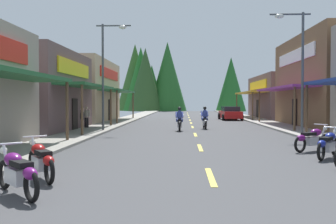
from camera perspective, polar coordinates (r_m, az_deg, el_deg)
The scene contains 19 objects.
ground at distance 30.48m, azimuth 3.59°, elevation -2.10°, with size 10.72×88.03×0.10m, color #424244.
sidewalk_left at distance 31.02m, azimuth -8.59°, elevation -1.85°, with size 2.37×88.03×0.12m, color gray.
sidewalk_right at distance 31.31m, azimuth 15.67°, elevation -1.86°, with size 2.37×88.03×0.12m, color #9E9991.
centerline_dashes at distance 33.43m, azimuth 3.48°, elevation -1.67°, with size 0.16×61.96×0.01m.
storefront_left_middle at distance 26.64m, azimuth -21.87°, elevation 2.92°, with size 9.59×9.50×5.16m.
storefront_left_far at distance 37.71m, azimuth -14.94°, elevation 3.03°, with size 10.11×11.65×5.78m.
storefront_right_far at distance 44.77m, azimuth 17.21°, elevation 2.17°, with size 8.08×12.80×4.80m.
streetlamp_left at distance 24.42m, azimuth -9.00°, elevation 7.33°, with size 2.18×0.30×6.77m.
streetlamp_right at distance 21.93m, azimuth 18.71°, elevation 7.85°, with size 2.18×0.30×6.73m.
motorcycle_parked_right_3 at distance 13.94m, azimuth 22.85°, elevation -4.42°, with size 1.37×1.77×1.04m.
motorcycle_parked_right_4 at distance 15.65m, azimuth 20.80°, elevation -3.75°, with size 1.80×1.33×1.04m.
motorcycle_parked_left_1 at distance 8.40m, azimuth -21.65°, elevation -8.34°, with size 1.55×1.61×1.04m.
motorcycle_parked_left_2 at distance 9.93m, azimuth -18.51°, elevation -6.78°, with size 1.33×1.80×1.04m.
rider_cruising_lead at distance 24.69m, azimuth 1.74°, elevation -1.33°, with size 0.60×2.14×1.57m.
rider_cruising_trailing at distance 26.65m, azimuth 5.52°, elevation -1.12°, with size 0.60×2.14×1.57m.
pedestrian_by_shop at distance 26.76m, azimuth -12.11°, elevation -0.60°, with size 0.53×0.38×1.57m.
pedestrian_waiting at distance 22.00m, azimuth -12.72°, elevation -1.05°, with size 0.35×0.55×1.59m.
parked_car_curbside at distance 39.74m, azimuth 9.31°, elevation -0.19°, with size 2.23×4.38×1.40m.
treeline_backdrop at distance 76.97m, azimuth -1.94°, elevation 4.86°, with size 26.08×12.04×13.88m.
Camera 1 is at (-0.70, -1.39, 1.93)m, focal length 40.71 mm.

